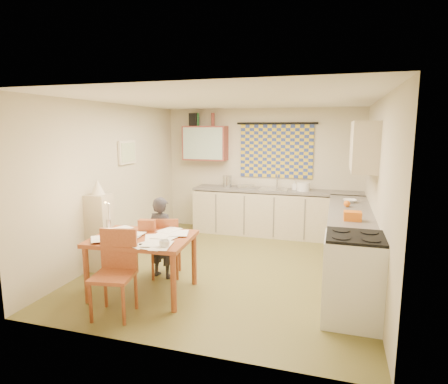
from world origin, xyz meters
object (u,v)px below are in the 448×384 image
(counter_back, at_px, (276,213))
(dining_table, at_px, (143,265))
(chair_far, at_px, (166,258))
(shelf_stand, at_px, (100,233))
(stove, at_px, (353,279))
(person, at_px, (161,237))
(counter_right, at_px, (349,244))

(counter_back, bearing_deg, dining_table, -111.06)
(chair_far, bearing_deg, shelf_stand, -14.17)
(counter_back, relative_size, shelf_stand, 2.86)
(counter_back, xyz_separation_m, stove, (1.33, -3.11, 0.04))
(counter_back, relative_size, person, 2.84)
(counter_right, bearing_deg, stove, -90.00)
(stove, relative_size, person, 0.84)
(counter_back, xyz_separation_m, counter_right, (1.33, -1.70, -0.00))
(dining_table, height_order, chair_far, chair_far)
(person, bearing_deg, shelf_stand, 10.46)
(counter_right, xyz_separation_m, chair_far, (-2.50, -0.84, -0.18))
(dining_table, relative_size, person, 1.11)
(counter_back, bearing_deg, person, -115.31)
(dining_table, xyz_separation_m, person, (-0.01, 0.56, 0.20))
(counter_right, height_order, person, person)
(counter_right, bearing_deg, dining_table, -150.43)
(person, bearing_deg, counter_right, -151.59)
(counter_back, relative_size, chair_far, 3.75)
(person, distance_m, shelf_stand, 0.99)
(counter_right, height_order, stove, stove)
(dining_table, bearing_deg, chair_far, 82.32)
(counter_right, relative_size, stove, 3.02)
(chair_far, bearing_deg, counter_right, -179.16)
(counter_right, xyz_separation_m, person, (-2.55, -0.88, 0.13))
(counter_right, distance_m, person, 2.70)
(counter_back, distance_m, chair_far, 2.80)
(counter_back, xyz_separation_m, dining_table, (-1.21, -3.14, -0.07))
(dining_table, bearing_deg, counter_right, 25.14)
(counter_back, distance_m, shelf_stand, 3.42)
(counter_back, distance_m, person, 2.86)
(dining_table, bearing_deg, counter_back, 64.51)
(chair_far, distance_m, shelf_stand, 1.08)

